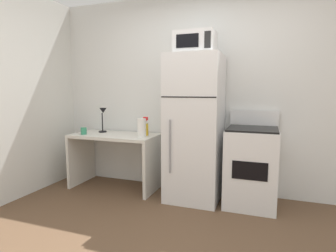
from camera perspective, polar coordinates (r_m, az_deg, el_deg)
The scene contains 9 objects.
wall_back_white at distance 3.72m, azimuth 8.46°, elevation 6.55°, with size 5.00×0.10×2.60m, color silver.
desk at distance 3.90m, azimuth -10.84°, elevation -4.94°, with size 1.18×0.61×0.75m.
desk_lamp at distance 4.03m, azimuth -13.34°, elevation 2.08°, with size 0.14×0.12×0.35m.
spray_bottle at distance 3.69m, azimuth -4.60°, elevation -0.43°, with size 0.06×0.06×0.25m.
coffee_mug at distance 3.94m, azimuth -17.07°, elevation -0.98°, with size 0.08×0.08×0.10m, color #338C66.
paper_towel_roll at distance 3.56m, azimuth -5.46°, elevation -0.38°, with size 0.11×0.11×0.24m, color white.
refrigerator at distance 3.39m, azimuth 5.55°, elevation -0.50°, with size 0.64×0.67×1.77m.
microwave at distance 3.38m, azimuth 5.68°, elevation 16.75°, with size 0.46×0.35×0.26m.
oven_range at distance 3.40m, azimuth 16.84°, elevation -7.98°, with size 0.58×0.61×1.10m.
Camera 1 is at (0.73, -1.95, 1.34)m, focal length 29.42 mm.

